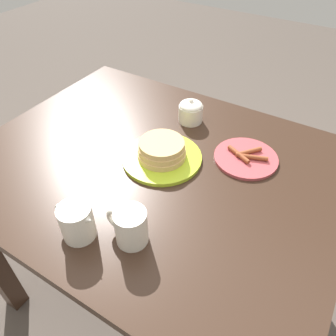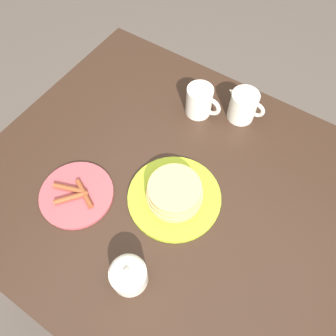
{
  "view_description": "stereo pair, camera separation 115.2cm",
  "coord_description": "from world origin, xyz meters",
  "views": [
    {
      "loc": [
        -0.43,
        0.62,
        1.44
      ],
      "look_at": [
        -0.07,
        0.03,
        0.8
      ],
      "focal_mm": 35.0,
      "sensor_mm": 36.0,
      "label": 1
    },
    {
      "loc": [
        0.18,
        -0.34,
        1.57
      ],
      "look_at": [
        -0.07,
        0.03,
        0.8
      ],
      "focal_mm": 35.0,
      "sensor_mm": 36.0,
      "label": 2
    }
  ],
  "objects": [
    {
      "name": "creamer_pitcher",
      "position": [
        0.01,
        0.32,
        0.82
      ],
      "size": [
        0.12,
        0.08,
        0.1
      ],
      "color": "silver",
      "rests_on": "dining_table"
    },
    {
      "name": "ground_plane",
      "position": [
        0.0,
        0.0,
        0.0
      ],
      "size": [
        8.0,
        8.0,
        0.0
      ],
      "primitive_type": "plane",
      "color": "#51473F"
    },
    {
      "name": "sugar_bowl",
      "position": [
        0.01,
        -0.26,
        0.81
      ],
      "size": [
        0.08,
        0.08,
        0.09
      ],
      "color": "silver",
      "rests_on": "dining_table"
    },
    {
      "name": "coffee_mug",
      "position": [
        -0.11,
        0.26,
        0.82
      ],
      "size": [
        0.11,
        0.08,
        0.1
      ],
      "color": "silver",
      "rests_on": "dining_table"
    },
    {
      "name": "pancake_plate",
      "position": [
        -0.01,
        -0.03,
        0.8
      ],
      "size": [
        0.25,
        0.25,
        0.07
      ],
      "color": "#AAC628",
      "rests_on": "dining_table"
    },
    {
      "name": "dining_table",
      "position": [
        0.0,
        0.0,
        0.63
      ],
      "size": [
        1.13,
        0.9,
        0.77
      ],
      "color": "#332116",
      "rests_on": "ground_plane"
    },
    {
      "name": "side_plate_bacon",
      "position": [
        -0.24,
        -0.16,
        0.78
      ],
      "size": [
        0.2,
        0.2,
        0.02
      ],
      "color": "#B2474C",
      "rests_on": "dining_table"
    }
  ]
}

